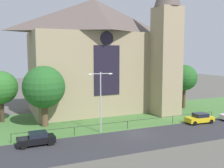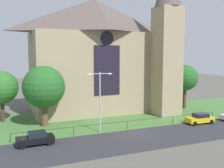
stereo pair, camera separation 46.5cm
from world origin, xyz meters
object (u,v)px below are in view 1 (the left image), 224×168
at_px(church_building, 99,54).
at_px(tree_left_near, 44,87).
at_px(tree_right_far, 184,78).
at_px(tree_left_far, 1,88).
at_px(streetlamp_near, 101,94).
at_px(parked_car_yellow, 200,118).
at_px(parked_car_black, 36,139).

xyz_separation_m(church_building, tree_left_near, (-11.03, -6.94, -4.65)).
xyz_separation_m(tree_left_near, tree_right_far, (26.61, 2.67, 0.17)).
relative_size(church_building, tree_right_far, 3.14).
bearing_deg(tree_right_far, tree_left_near, -174.27).
height_order(church_building, tree_left_far, church_building).
distance_m(church_building, streetlamp_near, 14.83).
bearing_deg(church_building, tree_left_far, -173.21).
bearing_deg(church_building, parked_car_yellow, -53.72).
distance_m(tree_left_far, streetlamp_near, 16.23).
height_order(church_building, streetlamp_near, church_building).
bearing_deg(parked_car_yellow, tree_left_near, -16.49).
relative_size(streetlamp_near, parked_car_yellow, 1.87).
bearing_deg(church_building, tree_right_far, -15.34).
relative_size(tree_left_near, streetlamp_near, 1.09).
bearing_deg(tree_left_far, parked_car_yellow, -24.57).
height_order(church_building, tree_left_near, church_building).
bearing_deg(streetlamp_near, tree_left_far, 136.95).
bearing_deg(parked_car_black, tree_left_near, -106.89).
distance_m(tree_right_far, tree_left_far, 32.27).
bearing_deg(parked_car_yellow, tree_left_far, -22.00).
xyz_separation_m(tree_left_near, tree_left_far, (-5.58, 4.96, -0.35)).
height_order(church_building, parked_car_black, church_building).
distance_m(tree_right_far, parked_car_black, 31.06).
distance_m(tree_left_near, streetlamp_near, 8.78).
bearing_deg(tree_left_near, church_building, 32.17).
height_order(tree_left_near, tree_left_far, tree_left_near).
bearing_deg(church_building, tree_left_near, -147.83).
bearing_deg(church_building, streetlamp_near, -110.01).
bearing_deg(parked_car_yellow, parked_car_black, 3.37).
height_order(church_building, parked_car_yellow, church_building).
bearing_deg(tree_right_far, parked_car_black, -160.02).
distance_m(tree_right_far, parked_car_yellow, 12.38).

